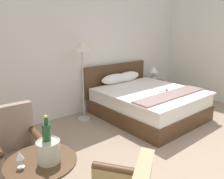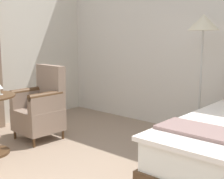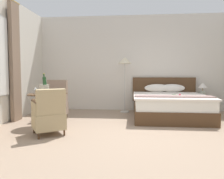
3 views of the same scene
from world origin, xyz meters
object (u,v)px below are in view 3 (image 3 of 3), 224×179
Objects in this scene: nightstand at (202,104)px; side_table_round at (43,108)px; champagne_bucket at (44,88)px; bedside_lamp at (203,88)px; floor_lamp_brass at (125,65)px; wine_glass_near_bucket at (49,89)px; wine_glass_near_edge at (35,89)px; armchair_facing_bed at (49,114)px; bed at (169,105)px; armchair_by_window at (55,103)px.

nightstand is 4.54m from side_table_round.
bedside_lamp is at bearing 27.76° from champagne_bucket.
wine_glass_near_bucket is at bearing -131.37° from floor_lamp_brass.
champagne_bucket is at bearing -129.05° from floor_lamp_brass.
champagne_bucket is (-1.68, -2.07, -0.59)m from floor_lamp_brass.
armchair_facing_bed is at bearing -49.73° from wine_glass_near_edge.
armchair_facing_bed reaches higher than wine_glass_near_edge.
wine_glass_near_bucket is at bearing -154.29° from nightstand.
wine_glass_near_edge is (-0.23, 0.07, -0.02)m from champagne_bucket.
bed is 1.30× the size of floor_lamp_brass.
bed is 2.16× the size of armchair_by_window.
floor_lamp_brass is (-2.31, -0.03, 1.19)m from nightstand.
wine_glass_near_edge is at bearing -102.18° from armchair_by_window.
bedside_lamp is 0.43× the size of armchair_facing_bed.
nightstand is at bearing 33.07° from bed.
champagne_bucket reaches higher than armchair_facing_bed.
wine_glass_near_edge is 0.18× the size of armchair_facing_bed.
side_table_round is (-1.74, -2.02, -1.04)m from floor_lamp_brass.
wine_glass_near_bucket is at bearing -157.38° from bed.
armchair_facing_bed is (-1.35, -2.67, -1.06)m from floor_lamp_brass.
nightstand is at bearing 26.78° from side_table_round.
floor_lamp_brass is 2.73m from champagne_bucket.
armchair_by_window reaches higher than nightstand.
side_table_round is (-4.05, -2.04, -0.35)m from bedside_lamp.
floor_lamp_brass is 1.66× the size of armchair_by_window.
champagne_bucket reaches higher than nightstand.
nightstand is 0.52× the size of armchair_by_window.
floor_lamp_brass is 3.65× the size of champagne_bucket.
champagne_bucket reaches higher than bed.
bed is 4.75× the size of champagne_bucket.
bed is 1.38m from bedside_lamp.
floor_lamp_brass reaches higher than champagne_bucket.
bed is 3.43m from wine_glass_near_edge.
floor_lamp_brass is at bearing 50.95° from champagne_bucket.
wine_glass_near_edge is (-1.92, -2.00, -0.61)m from floor_lamp_brass.
armchair_facing_bed is at bearing -59.34° from side_table_round.
bed is 1.31m from nightstand.
wine_glass_near_bucket is 0.29m from wine_glass_near_edge.
floor_lamp_brass reaches higher than wine_glass_near_edge.
champagne_bucket is (0.06, -0.06, 0.45)m from side_table_round.
side_table_round is 5.57× the size of wine_glass_near_bucket.
nightstand is 4.44m from wine_glass_near_bucket.
armchair_by_window is 1.48m from armchair_facing_bed.
side_table_round is 0.78m from armchair_by_window.
wine_glass_near_edge is (-0.18, 0.01, 0.43)m from side_table_round.
side_table_round is 0.46m from wine_glass_near_edge.
wine_glass_near_bucket is at bearing -154.29° from bedside_lamp.
wine_glass_near_bucket reaches higher than side_table_round.
armchair_facing_bed is (0.33, -0.60, -0.46)m from champagne_bucket.
side_table_round is at bearing 120.66° from armchair_facing_bed.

